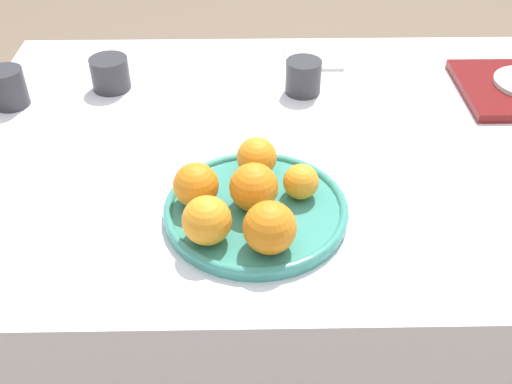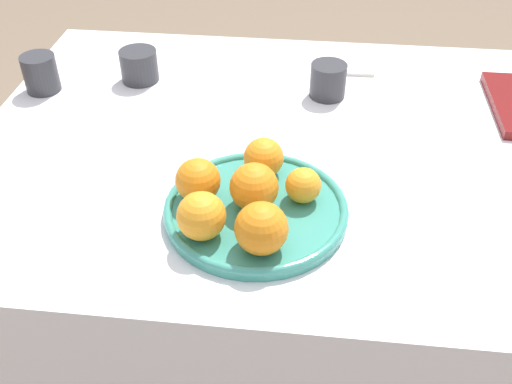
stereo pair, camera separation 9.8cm
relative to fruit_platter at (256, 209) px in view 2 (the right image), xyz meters
name	(u,v)px [view 2 (the right image)]	position (x,y,z in m)	size (l,w,h in m)	color
ground_plane	(329,371)	(0.18, 0.23, -0.76)	(12.00, 12.00, 0.00)	#7A6651
table	(341,277)	(0.18, 0.23, -0.39)	(1.52, 0.94, 0.75)	white
fruit_platter	(256,209)	(0.00, 0.00, 0.00)	(0.31, 0.31, 0.02)	teal
orange_0	(254,187)	(0.00, 0.00, 0.04)	(0.08, 0.08, 0.08)	orange
orange_1	(264,158)	(0.00, 0.09, 0.04)	(0.07, 0.07, 0.07)	orange
orange_2	(261,228)	(0.02, -0.10, 0.05)	(0.08, 0.08, 0.08)	orange
orange_3	(198,181)	(-0.10, 0.01, 0.04)	(0.08, 0.08, 0.08)	orange
orange_4	(303,185)	(0.08, 0.03, 0.03)	(0.06, 0.06, 0.06)	orange
orange_5	(201,216)	(-0.08, -0.08, 0.04)	(0.08, 0.08, 0.08)	orange
cup_0	(41,73)	(-0.52, 0.37, 0.03)	(0.08, 0.08, 0.08)	#333338
cup_1	(328,80)	(0.11, 0.42, 0.03)	(0.08, 0.08, 0.08)	#333338
cup_2	(139,66)	(-0.32, 0.44, 0.02)	(0.08, 0.08, 0.07)	#333338
napkin	(345,61)	(0.15, 0.58, -0.01)	(0.14, 0.14, 0.01)	silver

